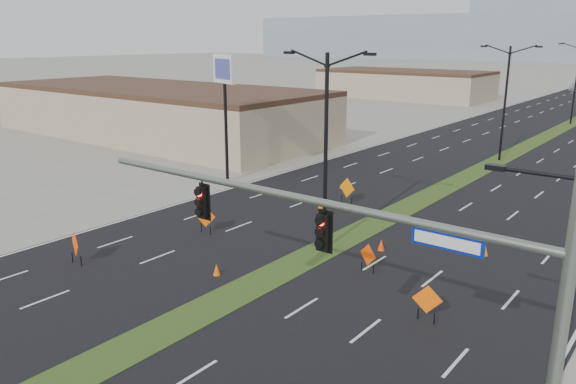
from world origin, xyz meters
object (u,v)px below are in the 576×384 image
Objects in this scene: construction_sign_5 at (427,301)px; cone_2 at (484,249)px; cone_1 at (381,245)px; streetlight_2 at (576,81)px; streetlight_0 at (326,147)px; car_far at (575,87)px; pole_sign_west at (224,79)px; streetlight_1 at (505,100)px; construction_sign_2 at (347,189)px; cone_0 at (217,270)px; signal_mast at (380,261)px; construction_sign_1 at (205,217)px; cone_3 at (321,204)px; construction_sign_3 at (368,256)px; construction_sign_0 at (75,245)px.

construction_sign_5 is 8.31m from cone_2.
streetlight_2 is at bearing 92.53° from cone_1.
streetlight_0 reaches higher than cone_1.
pole_sign_west reaches higher than car_far.
streetlight_1 is 20.91m from construction_sign_2.
signal_mast is at bearing -21.72° from cone_0.
construction_sign_1 reaches higher than cone_2.
cone_3 is (-4.34, 6.00, -5.10)m from streetlight_0.
construction_sign_2 is 1.16× the size of construction_sign_5.
construction_sign_1 reaches higher than cone_1.
streetlight_1 is at bearing -90.00° from streetlight_2.
car_far is at bearing 93.10° from cone_3.
construction_sign_3 reaches higher than cone_1.
cone_0 is 19.25m from pole_sign_west.
streetlight_2 reaches higher than construction_sign_1.
cone_1 is at bearing 66.10° from construction_sign_0.
cone_0 is (7.70, -112.30, -0.50)m from car_far.
signal_mast is 15.10m from cone_2.
construction_sign_2 is at bearing 96.03° from cone_0.
construction_sign_2 reaches higher than construction_sign_5.
construction_sign_2 is (6.26, -98.69, 0.27)m from car_far.
car_far is 3.83× the size of construction_sign_3.
cone_1 is (4.49, 7.50, 0.02)m from cone_0.
signal_mast is at bearing -77.31° from streetlight_1.
signal_mast is at bearing 17.85° from construction_sign_0.
construction_sign_2 is 2.91× the size of cone_1.
cone_3 is at bearing -91.48° from car_far.
construction_sign_3 reaches higher than cone_0.
cone_3 is at bearing 100.80° from cone_0.
streetlight_1 is 33.11m from construction_sign_5.
construction_sign_3 is at bearing -87.68° from car_far.
car_far is at bearing 93.92° from cone_0.
streetlight_0 is 5.74m from construction_sign_3.
construction_sign_3 is at bearing -73.48° from cone_1.
streetlight_0 is 17.47× the size of cone_0.
streetlight_0 is at bearing 1.20° from construction_sign_1.
cone_1 is (12.19, -104.80, -0.48)m from car_far.
pole_sign_west is (-4.21, -99.16, 6.98)m from car_far.
construction_sign_2 is at bearing 113.41° from construction_sign_5.
construction_sign_5 is at bearing 10.79° from cone_0.
construction_sign_0 is at bearing 178.10° from construction_sign_5.
cone_3 is at bearing 171.50° from cone_2.
construction_sign_1 is 1.09× the size of construction_sign_5.
car_far is 7.96× the size of cone_2.
car_far is at bearing 107.31° from construction_sign_2.
cone_0 is 11.97m from cone_3.
streetlight_1 is at bearing 116.33° from construction_sign_3.
car_far reaches higher than construction_sign_3.
pole_sign_west is at bearing 130.13° from construction_sign_0.
signal_mast is 9.75× the size of construction_sign_1.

